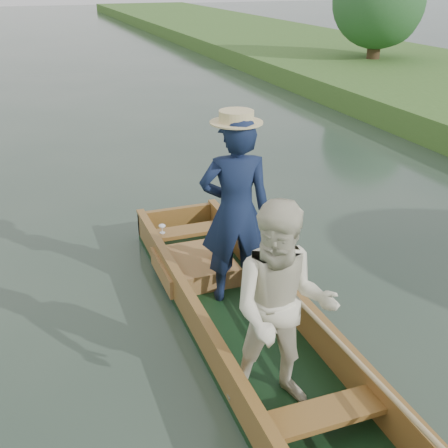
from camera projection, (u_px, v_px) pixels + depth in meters
name	position (u px, v px, depth m)	size (l,w,h in m)	color
ground	(244.00, 331.00, 5.76)	(120.00, 120.00, 0.00)	#283D30
trees_far	(118.00, 21.00, 12.81)	(21.83, 9.70, 3.95)	#47331E
punt	(250.00, 279.00, 5.28)	(1.24, 5.13, 2.13)	black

